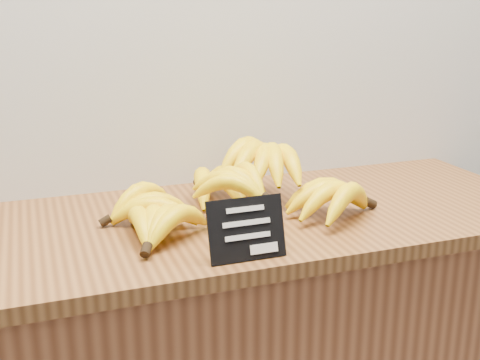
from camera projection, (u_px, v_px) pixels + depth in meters
name	position (u px, v px, depth m)	size (l,w,h in m)	color
counter_top	(232.00, 221.00, 1.27)	(1.40, 0.54, 0.03)	brown
chalkboard_sign	(247.00, 229.00, 1.04)	(0.14, 0.01, 0.11)	black
banana_pile	(237.00, 191.00, 1.26)	(0.61, 0.42, 0.13)	yellow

